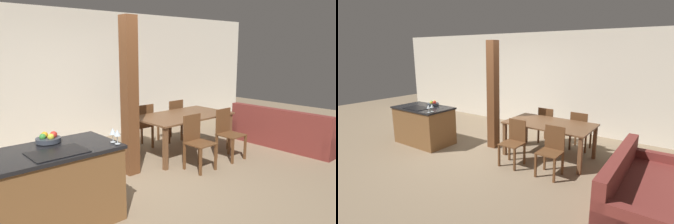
# 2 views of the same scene
# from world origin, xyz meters

# --- Properties ---
(ground_plane) EXTENTS (16.00, 16.00, 0.00)m
(ground_plane) POSITION_xyz_m (0.00, 0.00, 0.00)
(ground_plane) COLOR #847056
(wall_back) EXTENTS (11.20, 0.08, 2.70)m
(wall_back) POSITION_xyz_m (0.00, 2.66, 1.35)
(wall_back) COLOR silver
(wall_back) RESTS_ON ground_plane
(kitchen_island) EXTENTS (1.39, 0.82, 0.90)m
(kitchen_island) POSITION_xyz_m (-1.47, -0.27, 0.45)
(kitchen_island) COLOR brown
(kitchen_island) RESTS_ON ground_plane
(fruit_bowl) EXTENTS (0.27, 0.27, 0.12)m
(fruit_bowl) POSITION_xyz_m (-1.40, -0.02, 0.94)
(fruit_bowl) COLOR #383D47
(fruit_bowl) RESTS_ON kitchen_island
(wine_glass_near) EXTENTS (0.08, 0.08, 0.17)m
(wine_glass_near) POSITION_xyz_m (-0.85, -0.60, 1.02)
(wine_glass_near) COLOR silver
(wine_glass_near) RESTS_ON kitchen_island
(wine_glass_middle) EXTENTS (0.08, 0.08, 0.17)m
(wine_glass_middle) POSITION_xyz_m (-0.85, -0.51, 1.02)
(wine_glass_middle) COLOR silver
(wine_glass_middle) RESTS_ON kitchen_island
(dining_table) EXTENTS (1.77, 1.01, 0.73)m
(dining_table) POSITION_xyz_m (1.38, 0.66, 0.64)
(dining_table) COLOR brown
(dining_table) RESTS_ON ground_plane
(dining_chair_near_left) EXTENTS (0.40, 0.40, 0.88)m
(dining_chair_near_left) POSITION_xyz_m (0.98, -0.08, 0.47)
(dining_chair_near_left) COLOR brown
(dining_chair_near_left) RESTS_ON ground_plane
(dining_chair_near_right) EXTENTS (0.40, 0.40, 0.88)m
(dining_chair_near_right) POSITION_xyz_m (1.77, -0.08, 0.47)
(dining_chair_near_right) COLOR brown
(dining_chair_near_right) RESTS_ON ground_plane
(dining_chair_far_left) EXTENTS (0.40, 0.40, 0.88)m
(dining_chair_far_left) POSITION_xyz_m (0.98, 1.39, 0.47)
(dining_chair_far_left) COLOR brown
(dining_chair_far_left) RESTS_ON ground_plane
(dining_chair_far_right) EXTENTS (0.40, 0.40, 0.88)m
(dining_chair_far_right) POSITION_xyz_m (1.77, 1.39, 0.47)
(dining_chair_far_right) COLOR brown
(dining_chair_far_right) RESTS_ON ground_plane
(couch) EXTENTS (0.86, 2.10, 0.78)m
(couch) POSITION_xyz_m (3.26, -0.36, 0.26)
(couch) COLOR maroon
(couch) RESTS_ON ground_plane
(timber_post) EXTENTS (0.20, 0.20, 2.41)m
(timber_post) POSITION_xyz_m (0.06, 0.47, 1.20)
(timber_post) COLOR brown
(timber_post) RESTS_ON ground_plane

